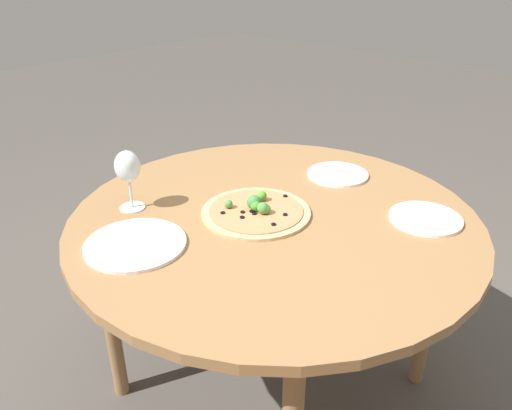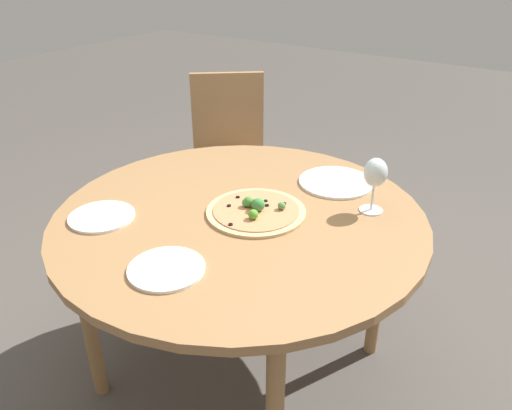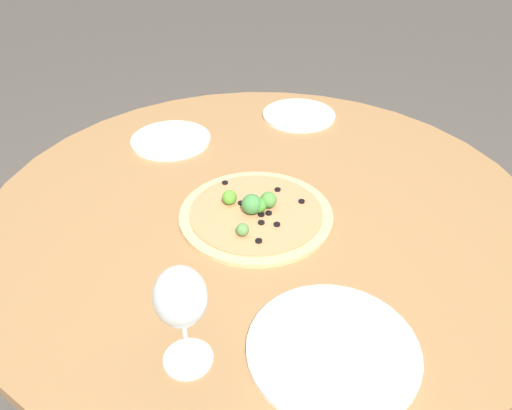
# 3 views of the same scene
# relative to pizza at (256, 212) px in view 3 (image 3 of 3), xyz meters

# --- Properties ---
(ground_plane) EXTENTS (12.00, 12.00, 0.00)m
(ground_plane) POSITION_rel_pizza_xyz_m (-0.04, -0.03, -0.72)
(ground_plane) COLOR #4C4742
(dining_table) EXTENTS (1.23, 1.23, 0.71)m
(dining_table) POSITION_rel_pizza_xyz_m (-0.04, -0.03, -0.07)
(dining_table) COLOR olive
(dining_table) RESTS_ON ground_plane
(pizza) EXTENTS (0.33, 0.33, 0.06)m
(pizza) POSITION_rel_pizza_xyz_m (0.00, 0.00, 0.00)
(pizza) COLOR tan
(pizza) RESTS_ON dining_table
(wine_glass) EXTENTS (0.08, 0.08, 0.19)m
(wine_glass) POSITION_rel_pizza_xyz_m (0.31, 0.23, 0.12)
(wine_glass) COLOR silver
(wine_glass) RESTS_ON dining_table
(plate_near) EXTENTS (0.21, 0.21, 0.01)m
(plate_near) POSITION_rel_pizza_xyz_m (-0.02, -0.40, -0.01)
(plate_near) COLOR white
(plate_near) RESTS_ON dining_table
(plate_far) EXTENTS (0.21, 0.21, 0.01)m
(plate_far) POSITION_rel_pizza_xyz_m (-0.40, -0.31, -0.01)
(plate_far) COLOR white
(plate_far) RESTS_ON dining_table
(plate_side) EXTENTS (0.27, 0.27, 0.01)m
(plate_side) POSITION_rel_pizza_xyz_m (0.12, 0.35, -0.01)
(plate_side) COLOR white
(plate_side) RESTS_ON dining_table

